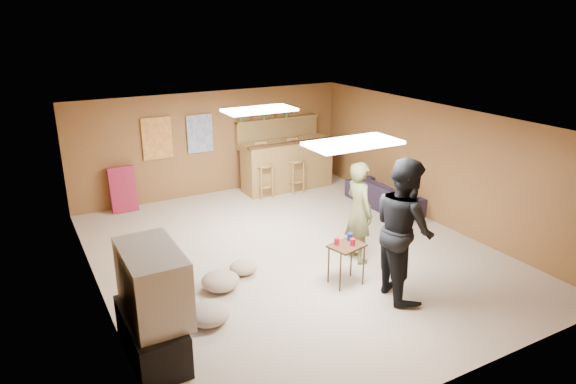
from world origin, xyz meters
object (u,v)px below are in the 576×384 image
person_olive (359,212)px  person_black (404,229)px  tv_body (153,283)px  tray_table (346,264)px  bar_counter (287,165)px  sofa (385,194)px

person_olive → person_black: person_black is taller
tv_body → tray_table: 2.89m
bar_counter → tray_table: bearing=-107.8°
person_olive → tray_table: size_ratio=2.63×
sofa → tray_table: tray_table is taller
sofa → person_olive: bearing=130.2°
sofa → tray_table: size_ratio=2.93×
person_olive → sofa: 2.63m
tv_body → person_black: 3.33m
person_olive → person_black: 1.16m
person_olive → tv_body: bearing=107.6°
bar_counter → person_olive: 3.71m
tray_table → tv_body: bearing=-174.5°
bar_counter → person_olive: bearing=-101.4°
tv_body → tray_table: (2.81, 0.27, -0.59)m
bar_counter → sofa: bearing=-58.2°
person_olive → sofa: size_ratio=0.90×
person_black → sofa: bearing=-22.6°
person_black → tray_table: size_ratio=3.20×
tv_body → sofa: 5.94m
person_olive → sofa: person_olive is taller
person_black → tray_table: (-0.50, 0.59, -0.68)m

